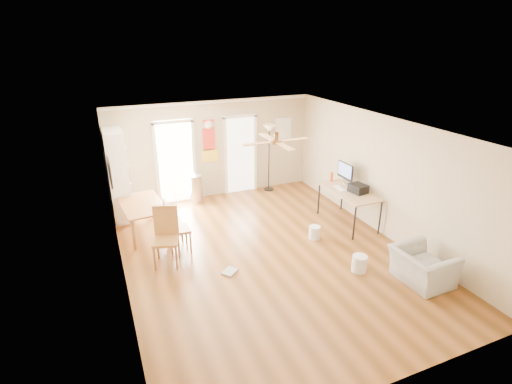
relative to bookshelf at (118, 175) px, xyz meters
name	(u,v)px	position (x,y,z in m)	size (l,w,h in m)	color
floor	(267,255)	(2.51, -2.99, -1.08)	(7.00, 7.00, 0.00)	brown
ceiling	(269,128)	(2.51, -2.99, 1.52)	(5.50, 7.00, 0.00)	silver
wall_back	(214,149)	(2.51, 0.51, 0.22)	(5.50, 0.04, 2.60)	beige
wall_front	(395,303)	(2.51, -6.49, 0.22)	(5.50, 0.04, 2.60)	beige
wall_left	(117,220)	(-0.24, -2.99, 0.22)	(0.04, 7.00, 2.60)	beige
wall_right	(384,177)	(5.26, -2.99, 0.22)	(0.04, 7.00, 2.60)	beige
crown_molding	(269,131)	(2.51, -2.99, 1.48)	(5.50, 7.00, 0.08)	white
kitchen_doorway	(176,163)	(1.46, 0.49, -0.03)	(0.90, 0.10, 2.10)	white
bathroom_doorway	(240,155)	(3.26, 0.49, -0.03)	(0.80, 0.10, 2.10)	white
wall_decal	(209,141)	(2.39, 0.49, 0.47)	(0.46, 0.03, 1.10)	red
ac_grille	(283,128)	(4.56, 0.48, 0.62)	(0.50, 0.04, 0.60)	white
framed_poster	(110,172)	(-0.21, -1.59, 0.62)	(0.04, 0.66, 0.48)	black
ceiling_fan	(276,142)	(2.51, -3.29, 1.35)	(1.24, 1.24, 0.20)	#593819
bookshelf	(118,175)	(0.00, 0.00, 0.00)	(0.43, 0.97, 2.17)	silver
dining_table	(144,218)	(0.36, -1.05, -0.72)	(0.86, 1.44, 0.72)	#A76C36
dining_chair_right_a	(173,220)	(0.91, -1.60, -0.62)	(0.38, 0.38, 0.92)	#A37434
dining_chair_right_b	(178,227)	(0.91, -2.11, -0.54)	(0.44, 0.44, 1.08)	#945D30
dining_chair_near	(166,238)	(0.58, -2.54, -0.51)	(0.47, 0.47, 1.14)	olive
trash_can	(196,189)	(1.89, 0.22, -0.71)	(0.35, 0.35, 0.75)	silver
torchiere_lamp	(269,158)	(4.03, 0.26, -0.14)	(0.35, 0.35, 1.88)	black
computer_desk	(348,207)	(4.83, -2.42, -0.67)	(0.76, 1.53, 0.82)	tan
imac	(345,174)	(4.98, -1.99, 0.00)	(0.08, 0.57, 0.53)	black
keyboard	(340,188)	(4.71, -2.21, -0.26)	(0.13, 0.40, 0.01)	white
printer	(358,188)	(4.96, -2.56, -0.17)	(0.32, 0.37, 0.19)	black
orange_bottle	(332,177)	(4.81, -1.69, -0.15)	(0.08, 0.08, 0.23)	#D24712
wastebasket_a	(315,232)	(3.75, -2.76, -0.94)	(0.25, 0.25, 0.29)	silver
wastebasket_b	(359,264)	(3.86, -4.20, -0.92)	(0.28, 0.28, 0.32)	silver
floor_cloth	(230,272)	(1.59, -3.31, -1.06)	(0.28, 0.22, 0.04)	gray
armchair	(422,267)	(4.66, -4.92, -0.77)	(0.97, 0.85, 0.63)	#9F9F9A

